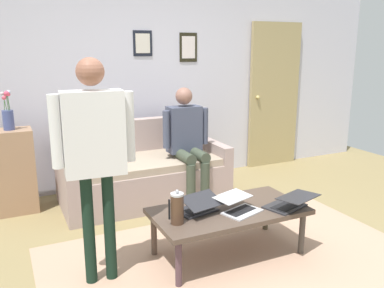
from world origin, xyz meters
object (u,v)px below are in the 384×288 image
coffee_table (229,213)px  person_standing (94,144)px  couch (143,174)px  laptop_right (289,203)px  flower_vase (8,117)px  laptop_left (198,207)px  person_seated (187,138)px  side_shelf (14,171)px  interior_door (274,96)px  laptop_center (239,206)px  french_press (177,208)px

coffee_table → person_standing: (1.06, -0.07, 0.69)m
couch → laptop_right: size_ratio=4.17×
couch → flower_vase: 1.53m
laptop_right → person_standing: 1.66m
laptop_right → person_standing: size_ratio=0.26×
laptop_left → laptop_right: laptop_left is taller
person_standing → couch: bearing=-119.5°
coffee_table → person_seated: (-0.22, -1.31, 0.36)m
laptop_right → coffee_table: bearing=-23.8°
coffee_table → side_shelf: side_shelf is taller
interior_door → laptop_center: size_ratio=5.26×
person_seated → laptop_center: bearing=82.7°
coffee_table → laptop_left: bearing=-11.5°
laptop_right → french_press: bearing=-7.7°
interior_door → laptop_center: bearing=48.3°
laptop_center → interior_door: bearing=-131.7°
laptop_right → flower_vase: bearing=-44.2°
laptop_left → side_shelf: bearing=-52.7°
coffee_table → laptop_center: laptop_center is taller
person_standing → person_seated: (-1.28, -1.23, -0.33)m
couch → french_press: bearing=80.6°
french_press → person_standing: person_standing is taller
couch → laptop_center: bearing=99.9°
side_shelf → person_standing: person_standing is taller
coffee_table → french_press: bearing=8.5°
couch → laptop_center: size_ratio=4.68×
french_press → person_seated: 1.57m
laptop_left → flower_vase: size_ratio=0.91×
laptop_center → french_press: bearing=-0.3°
coffee_table → person_standing: bearing=-3.9°
person_standing → coffee_table: bearing=176.1°
laptop_left → person_seated: size_ratio=0.29×
coffee_table → flower_vase: 2.45m
laptop_center → person_standing: 1.27m
couch → person_seated: 0.66m
french_press → person_standing: size_ratio=0.16×
side_shelf → person_standing: bearing=106.6°
couch → person_standing: size_ratio=1.10×
french_press → person_standing: (0.56, -0.15, 0.53)m
interior_door → laptop_right: size_ratio=4.68×
interior_door → laptop_right: (1.51, 2.29, -0.57)m
couch → flower_vase: size_ratio=4.50×
couch → side_shelf: side_shelf is taller
person_standing → person_seated: size_ratio=1.29×
laptop_left → couch: bearing=-91.0°
laptop_left → laptop_center: size_ratio=0.95×
laptop_left → interior_door: bearing=-137.7°
person_standing → french_press: bearing=165.4°
coffee_table → person_standing: 1.27m
laptop_center → side_shelf: bearing=-48.8°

